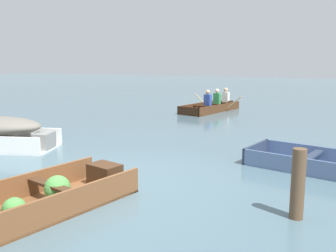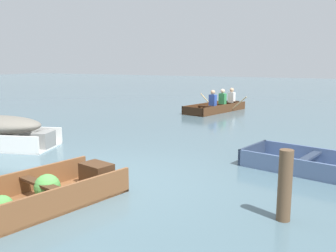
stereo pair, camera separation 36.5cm
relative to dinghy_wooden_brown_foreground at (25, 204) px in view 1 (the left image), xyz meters
name	(u,v)px [view 1 (the left image)]	position (x,y,z in m)	size (l,w,h in m)	color
ground_plane	(112,181)	(0.33, 1.71, -0.16)	(80.00, 80.00, 0.00)	#47606B
dinghy_wooden_brown_foreground	(25,204)	(0.00, 0.00, 0.00)	(2.01, 3.56, 0.44)	brown
rowboat_dark_varnish_with_crew	(213,106)	(-0.54, 11.20, 0.05)	(2.18, 3.26, 0.89)	#4C2D19
mooring_post	(298,184)	(3.41, 1.31, 0.32)	(0.18, 0.18, 0.95)	brown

